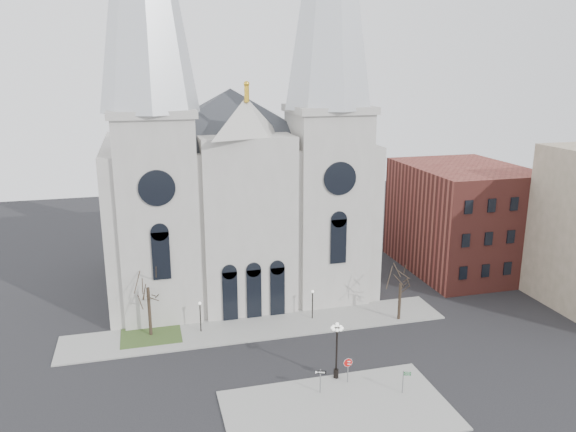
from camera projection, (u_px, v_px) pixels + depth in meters
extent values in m
plane|color=black|center=(285.00, 383.00, 48.52)|extent=(160.00, 160.00, 0.00)
cube|color=gray|center=(338.00, 410.00, 44.57)|extent=(18.00, 10.00, 0.14)
cube|color=gray|center=(259.00, 327.00, 58.77)|extent=(40.00, 6.00, 0.14)
cube|color=#2F441D|center=(151.00, 335.00, 56.98)|extent=(6.00, 5.00, 0.18)
cube|color=#A4A099|center=(233.00, 210.00, 70.49)|extent=(30.00, 24.00, 18.00)
pyramid|color=#2D3035|center=(230.00, 88.00, 66.63)|extent=(33.00, 26.40, 6.00)
cube|color=#A4A099|center=(158.00, 217.00, 59.68)|extent=(8.00, 8.00, 22.00)
cylinder|color=black|center=(157.00, 188.00, 54.87)|extent=(3.60, 0.30, 3.60)
cube|color=#A4A099|center=(327.00, 206.00, 64.39)|extent=(8.00, 8.00, 22.00)
cylinder|color=black|center=(340.00, 178.00, 59.57)|extent=(3.60, 0.30, 3.60)
cube|color=#A4A099|center=(248.00, 226.00, 60.95)|extent=(10.00, 5.00, 19.50)
pyramid|color=#A4A099|center=(246.00, 117.00, 57.93)|extent=(11.00, 5.00, 4.00)
cube|color=brown|center=(461.00, 218.00, 74.69)|extent=(14.00, 18.00, 14.00)
cylinder|color=black|center=(150.00, 312.00, 56.33)|extent=(0.32, 0.32, 5.25)
cylinder|color=black|center=(400.00, 302.00, 60.10)|extent=(0.32, 0.32, 4.20)
cylinder|color=black|center=(200.00, 318.00, 57.35)|extent=(0.12, 0.12, 3.00)
sphere|color=white|center=(200.00, 303.00, 56.94)|extent=(0.32, 0.32, 0.32)
cylinder|color=black|center=(312.00, 305.00, 60.32)|extent=(0.12, 0.12, 3.00)
sphere|color=white|center=(313.00, 292.00, 59.91)|extent=(0.32, 0.32, 0.32)
cylinder|color=slate|center=(348.00, 371.00, 48.10)|extent=(0.09, 0.09, 2.24)
cylinder|color=#B50D0C|center=(348.00, 362.00, 47.90)|extent=(0.73, 0.34, 0.78)
cylinder|color=white|center=(348.00, 362.00, 47.90)|extent=(0.78, 0.34, 0.84)
cube|color=white|center=(348.00, 361.00, 47.86)|extent=(0.40, 0.18, 0.10)
cube|color=white|center=(348.00, 364.00, 47.93)|extent=(0.46, 0.20, 0.10)
cylinder|color=black|center=(337.00, 354.00, 48.52)|extent=(0.16, 0.16, 4.64)
cylinder|color=black|center=(336.00, 373.00, 49.01)|extent=(0.44, 0.44, 0.81)
sphere|color=white|center=(337.00, 324.00, 47.80)|extent=(0.32, 0.32, 0.32)
cylinder|color=slate|center=(320.00, 381.00, 46.59)|extent=(0.09, 0.09, 2.17)
cube|color=black|center=(320.00, 372.00, 46.37)|extent=(0.91, 0.35, 0.31)
cylinder|color=slate|center=(403.00, 382.00, 46.56)|extent=(0.08, 0.08, 2.04)
cube|color=#0C561E|center=(407.00, 373.00, 46.30)|extent=(0.55, 0.22, 0.14)
cube|color=#0C561E|center=(407.00, 375.00, 46.35)|extent=(0.55, 0.22, 0.14)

